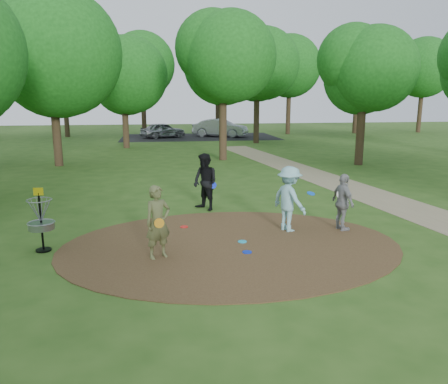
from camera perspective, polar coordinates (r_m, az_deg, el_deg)
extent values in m
plane|color=#2D5119|center=(10.88, 0.94, -7.01)|extent=(100.00, 100.00, 0.00)
cylinder|color=#47301C|center=(10.87, 0.94, -6.96)|extent=(8.40, 8.40, 0.02)
cube|color=#8C7A5B|center=(15.07, 24.79, -2.64)|extent=(7.55, 39.89, 0.01)
cube|color=black|center=(40.45, -3.26, 7.19)|extent=(14.00, 8.00, 0.01)
imported|color=#60653A|center=(9.93, -8.62, -3.95)|extent=(0.73, 0.64, 1.69)
cylinder|color=orange|center=(9.70, -8.46, -4.04)|extent=(0.22, 0.06, 0.22)
imported|color=#88C3CB|center=(11.93, 8.52, -0.92)|extent=(1.11, 1.33, 1.79)
cylinder|color=blue|center=(12.04, 11.29, -0.18)|extent=(0.30, 0.30, 0.08)
imported|color=black|center=(14.04, -2.47, 1.30)|extent=(1.09, 1.13, 1.84)
cylinder|color=#0D29E8|center=(14.05, -1.45, 0.90)|extent=(0.23, 0.09, 0.22)
imported|color=gray|center=(12.31, 15.28, -1.33)|extent=(0.54, 0.98, 1.58)
cylinder|color=silver|center=(12.26, 14.89, -0.30)|extent=(0.23, 0.12, 0.22)
cylinder|color=#1CB1E1|center=(11.09, 2.41, -6.48)|extent=(0.22, 0.22, 0.02)
cylinder|color=#0C29D3|center=(10.37, 3.03, -7.83)|extent=(0.22, 0.22, 0.02)
cylinder|color=red|center=(12.35, -5.23, -4.54)|extent=(0.22, 0.22, 0.02)
imported|color=#93949A|center=(39.86, -7.99, 8.00)|extent=(4.30, 3.15, 1.36)
imported|color=#94989B|center=(40.46, -0.51, 8.37)|extent=(5.21, 3.74, 1.63)
cylinder|color=black|center=(11.18, -22.76, -3.83)|extent=(0.05, 0.05, 1.35)
cylinder|color=black|center=(11.37, -22.49, -7.00)|extent=(0.36, 0.36, 0.04)
cylinder|color=gray|center=(11.20, -22.74, -4.10)|extent=(0.60, 0.60, 0.16)
torus|color=gray|center=(11.18, -22.77, -3.71)|extent=(0.63, 0.63, 0.03)
torus|color=gray|center=(11.05, -23.01, -0.96)|extent=(0.58, 0.58, 0.02)
cube|color=yellow|center=(11.01, -23.09, 0.05)|extent=(0.22, 0.02, 0.18)
cylinder|color=#332316|center=(24.76, -21.05, 7.57)|extent=(0.44, 0.44, 3.80)
sphere|color=#175516|center=(24.78, -21.73, 16.03)|extent=(6.43, 6.43, 6.43)
cylinder|color=#332316|center=(25.44, -0.14, 8.91)|extent=(0.44, 0.44, 4.18)
sphere|color=#175516|center=(25.47, -0.15, 16.75)|extent=(5.06, 5.06, 5.06)
cylinder|color=#332316|center=(24.64, 17.40, 7.58)|extent=(0.44, 0.44, 3.61)
sphere|color=#175516|center=(24.60, 17.86, 14.57)|extent=(4.37, 4.37, 4.37)
cylinder|color=#332316|center=(32.26, -12.74, 8.66)|extent=(0.44, 0.44, 3.42)
sphere|color=#175516|center=(32.23, -13.01, 14.30)|extent=(5.35, 5.35, 5.35)
cylinder|color=#332316|center=(35.01, 4.26, 9.96)|extent=(0.44, 0.44, 4.37)
sphere|color=#175516|center=(35.06, 4.36, 16.03)|extent=(5.53, 5.53, 5.53)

